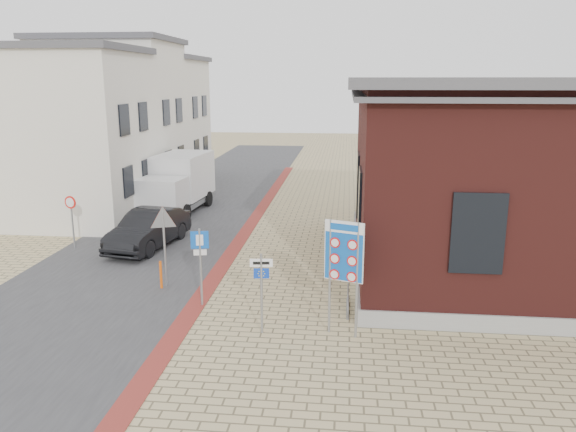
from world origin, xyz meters
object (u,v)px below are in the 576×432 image
at_px(border_sign, 344,254).
at_px(essen_sign, 261,282).
at_px(box_truck, 178,183).
at_px(sedan, 149,229).
at_px(bollard, 161,275).
at_px(parking_sign, 200,254).

distance_m(border_sign, essen_sign, 2.33).
xyz_separation_m(box_truck, border_sign, (8.71, -13.87, 0.78)).
relative_size(sedan, bollard, 4.93).
bearing_deg(box_truck, bollard, -71.14).
bearing_deg(sedan, essen_sign, -43.06).
distance_m(border_sign, bollard, 6.88).
relative_size(border_sign, parking_sign, 1.31).
height_order(sedan, parking_sign, parking_sign).
distance_m(sedan, parking_sign, 6.97).
relative_size(essen_sign, bollard, 2.36).
relative_size(border_sign, bollard, 3.33).
height_order(sedan, border_sign, border_sign).
bearing_deg(box_truck, sedan, -78.93).
distance_m(box_truck, parking_sign, 13.06).
height_order(box_truck, essen_sign, box_truck).
distance_m(sedan, bollard, 5.01).
bearing_deg(border_sign, sedan, 157.22).
bearing_deg(border_sign, box_truck, 142.02).
relative_size(sedan, essen_sign, 2.09).
xyz_separation_m(border_sign, parking_sign, (-4.30, 1.57, -0.65)).
relative_size(box_truck, essen_sign, 2.58).
height_order(box_truck, parking_sign, box_truck).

